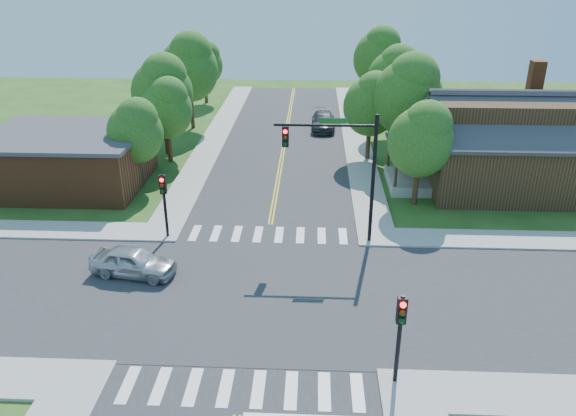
{
  "coord_description": "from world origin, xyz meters",
  "views": [
    {
      "loc": [
        2.43,
        -22.02,
        14.39
      ],
      "look_at": [
        1.15,
        5.1,
        2.2
      ],
      "focal_mm": 35.0,
      "sensor_mm": 36.0,
      "label": 1
    }
  ],
  "objects_px": {
    "signal_pole_se": "(400,324)",
    "car_silver": "(133,262)",
    "signal_mast_ne": "(342,158)",
    "house_ne": "(505,140)",
    "car_dgrey": "(323,122)",
    "signal_pole_nw": "(164,194)"
  },
  "relations": [
    {
      "from": "signal_pole_se",
      "to": "car_silver",
      "type": "relative_size",
      "value": 0.86
    },
    {
      "from": "signal_mast_ne",
      "to": "signal_pole_nw",
      "type": "height_order",
      "value": "signal_mast_ne"
    },
    {
      "from": "signal_mast_ne",
      "to": "signal_pole_se",
      "type": "height_order",
      "value": "signal_mast_ne"
    },
    {
      "from": "car_silver",
      "to": "car_dgrey",
      "type": "bearing_deg",
      "value": -10.27
    },
    {
      "from": "house_ne",
      "to": "car_silver",
      "type": "relative_size",
      "value": 2.94
    },
    {
      "from": "signal_pole_se",
      "to": "signal_mast_ne",
      "type": "bearing_deg",
      "value": 98.56
    },
    {
      "from": "car_dgrey",
      "to": "house_ne",
      "type": "bearing_deg",
      "value": -48.47
    },
    {
      "from": "signal_mast_ne",
      "to": "car_silver",
      "type": "relative_size",
      "value": 1.62
    },
    {
      "from": "signal_pole_nw",
      "to": "car_dgrey",
      "type": "height_order",
      "value": "signal_pole_nw"
    },
    {
      "from": "car_dgrey",
      "to": "car_silver",
      "type": "bearing_deg",
      "value": -109.99
    },
    {
      "from": "signal_pole_se",
      "to": "car_silver",
      "type": "bearing_deg",
      "value": 148.9
    },
    {
      "from": "signal_mast_ne",
      "to": "car_silver",
      "type": "xyz_separation_m",
      "value": [
        -10.19,
        -4.05,
        -4.13
      ]
    },
    {
      "from": "signal_pole_nw",
      "to": "car_dgrey",
      "type": "relative_size",
      "value": 0.75
    },
    {
      "from": "house_ne",
      "to": "car_dgrey",
      "type": "bearing_deg",
      "value": 131.39
    },
    {
      "from": "signal_pole_se",
      "to": "car_silver",
      "type": "distance_m",
      "value": 14.0
    },
    {
      "from": "signal_mast_ne",
      "to": "signal_pole_nw",
      "type": "xyz_separation_m",
      "value": [
        -9.51,
        -0.01,
        -2.19
      ]
    },
    {
      "from": "signal_pole_se",
      "to": "signal_pole_nw",
      "type": "relative_size",
      "value": 1.0
    },
    {
      "from": "house_ne",
      "to": "car_silver",
      "type": "bearing_deg",
      "value": -149.3
    },
    {
      "from": "signal_pole_se",
      "to": "house_ne",
      "type": "relative_size",
      "value": 0.29
    },
    {
      "from": "signal_mast_ne",
      "to": "car_dgrey",
      "type": "relative_size",
      "value": 1.42
    },
    {
      "from": "signal_pole_se",
      "to": "house_ne",
      "type": "height_order",
      "value": "house_ne"
    },
    {
      "from": "signal_pole_nw",
      "to": "car_silver",
      "type": "height_order",
      "value": "signal_pole_nw"
    }
  ]
}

